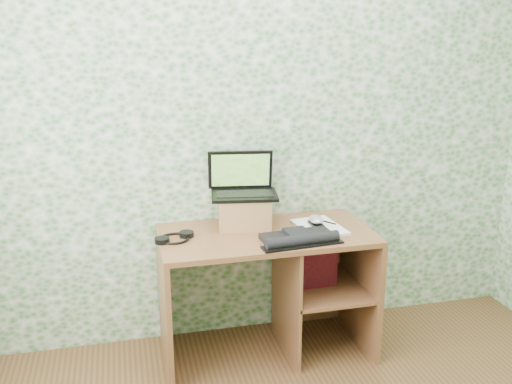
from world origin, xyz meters
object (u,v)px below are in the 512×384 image
object	(u,v)px
riser	(244,211)
notepad	(320,227)
desk	(278,273)
laptop	(243,185)
keyboard	(299,238)

from	to	relation	value
riser	notepad	size ratio (longest dim) A/B	0.91
desk	laptop	size ratio (longest dim) A/B	2.94
desk	notepad	size ratio (longest dim) A/B	3.69
desk	riser	size ratio (longest dim) A/B	4.06
desk	laptop	distance (m)	0.56
keyboard	laptop	bearing A→B (deg)	117.51
desk	riser	distance (m)	0.41
riser	keyboard	distance (m)	0.40
laptop	notepad	world-z (taller)	laptop
desk	keyboard	size ratio (longest dim) A/B	2.66
desk	laptop	bearing A→B (deg)	138.04
laptop	notepad	size ratio (longest dim) A/B	1.25
laptop	notepad	xyz separation A→B (m)	(0.41, -0.19, -0.23)
notepad	riser	bearing A→B (deg)	153.28
notepad	desk	bearing A→B (deg)	165.41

